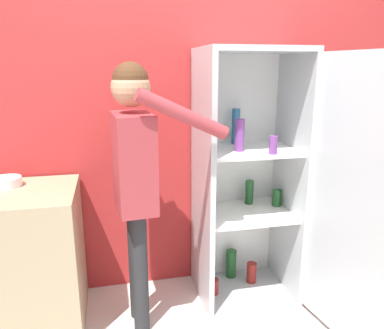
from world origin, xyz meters
TOP-DOWN VIEW (x-y plane):
  - wall_back at (0.00, 0.98)m, footprint 7.00×0.06m
  - refrigerator at (0.48, 0.55)m, footprint 0.82×1.22m
  - person at (-0.41, 0.48)m, footprint 0.65×0.51m
  - counter at (-1.11, 0.61)m, footprint 0.68×0.63m
  - bowl at (-1.19, 0.74)m, footprint 0.18×0.18m

SIDE VIEW (x-z plane):
  - counter at x=-1.11m, z-range 0.00..0.92m
  - refrigerator at x=0.48m, z-range -0.01..1.75m
  - bowl at x=-1.19m, z-range 0.92..0.98m
  - person at x=-0.41m, z-range 0.25..1.92m
  - wall_back at x=0.00m, z-range 0.00..2.55m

